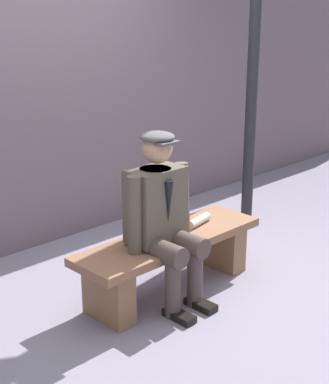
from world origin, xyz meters
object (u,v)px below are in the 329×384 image
bench (170,254)px  rolled_magazine (199,221)px  lamp_post (256,3)px  seated_man (162,214)px

bench → rolled_magazine: (-0.33, -0.01, 0.17)m
rolled_magazine → lamp_post: (-1.13, -0.39, 1.59)m
seated_man → lamp_post: bearing=-163.5°
bench → rolled_magazine: size_ratio=6.10×
bench → rolled_magazine: 0.37m
seated_man → lamp_post: (-1.60, -0.47, 1.40)m
lamp_post → rolled_magazine: bearing=19.2°
lamp_post → bench: bearing=15.6°
lamp_post → seated_man: bearing=16.5°
bench → seated_man: (0.15, 0.07, 0.37)m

